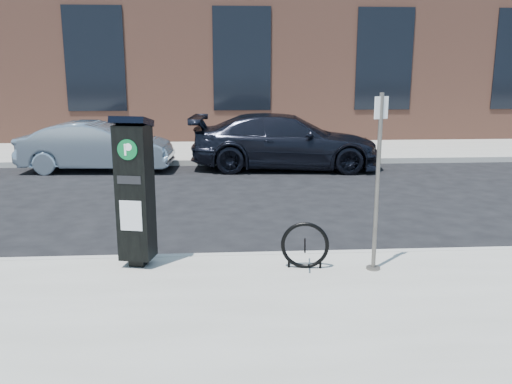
{
  "coord_description": "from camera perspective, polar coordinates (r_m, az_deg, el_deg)",
  "views": [
    {
      "loc": [
        -0.78,
        -7.22,
        2.69
      ],
      "look_at": [
        -0.27,
        0.5,
        0.92
      ],
      "focal_mm": 38.0,
      "sensor_mm": 36.0,
      "label": 1
    }
  ],
  "objects": [
    {
      "name": "parking_kiosk",
      "position": [
        7.13,
        -12.61,
        0.19
      ],
      "size": [
        0.53,
        0.49,
        1.97
      ],
      "rotation": [
        0.0,
        0.0,
        -0.22
      ],
      "color": "black",
      "rests_on": "sidewalk_near"
    },
    {
      "name": "building",
      "position": [
        24.27,
        -2.01,
        16.32
      ],
      "size": [
        28.0,
        10.05,
        8.25
      ],
      "color": "brown",
      "rests_on": "ground"
    },
    {
      "name": "bike_rack",
      "position": [
        7.06,
        5.17,
        -5.63
      ],
      "size": [
        0.63,
        0.15,
        0.62
      ],
      "rotation": [
        0.0,
        0.0,
        -0.15
      ],
      "color": "black",
      "rests_on": "sidewalk_near"
    },
    {
      "name": "sidewalk_far",
      "position": [
        21.4,
        -1.67,
        5.86
      ],
      "size": [
        60.0,
        12.0,
        0.15
      ],
      "primitive_type": "cube",
      "color": "gray",
      "rests_on": "ground"
    },
    {
      "name": "curb_far",
      "position": [
        15.48,
        -0.83,
        3.17
      ],
      "size": [
        60.0,
        0.12,
        0.16
      ],
      "primitive_type": "cube",
      "color": "#9E9B93",
      "rests_on": "ground"
    },
    {
      "name": "car_silver",
      "position": [
        15.08,
        -16.42,
        4.61
      ],
      "size": [
        4.05,
        1.61,
        1.31
      ],
      "primitive_type": "imported",
      "rotation": [
        0.0,
        0.0,
        1.52
      ],
      "color": "gray",
      "rests_on": "ground"
    },
    {
      "name": "curb_near",
      "position": [
        7.7,
        2.29,
        -6.97
      ],
      "size": [
        60.0,
        0.12,
        0.16
      ],
      "primitive_type": "cube",
      "color": "#9E9B93",
      "rests_on": "ground"
    },
    {
      "name": "ground",
      "position": [
        7.75,
        2.27,
        -7.44
      ],
      "size": [
        120.0,
        120.0,
        0.0
      ],
      "primitive_type": "plane",
      "color": "black",
      "rests_on": "ground"
    },
    {
      "name": "sign_pole",
      "position": [
        6.94,
        12.66,
        0.77
      ],
      "size": [
        0.19,
        0.18,
        2.26
      ],
      "rotation": [
        0.0,
        0.0,
        0.41
      ],
      "color": "#5B5751",
      "rests_on": "sidewalk_near"
    },
    {
      "name": "car_dark",
      "position": [
        14.84,
        3.17,
        5.33
      ],
      "size": [
        5.3,
        2.54,
        1.49
      ],
      "primitive_type": "imported",
      "rotation": [
        0.0,
        0.0,
        1.48
      ],
      "color": "black",
      "rests_on": "ground"
    }
  ]
}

